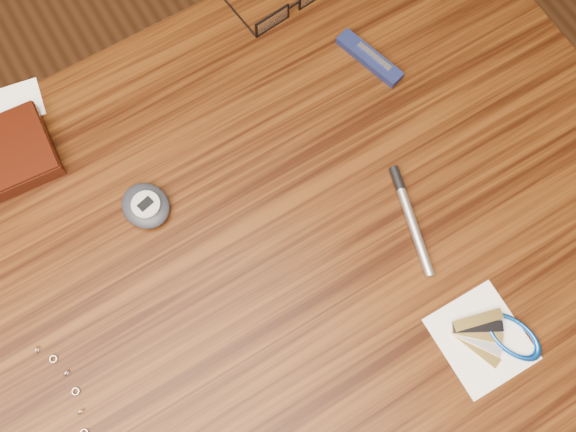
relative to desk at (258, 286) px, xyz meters
name	(u,v)px	position (x,y,z in m)	size (l,w,h in m)	color
ground	(271,346)	(0.00, 0.00, -0.65)	(3.80, 3.80, 0.00)	#472814
desk	(258,286)	(0.00, 0.00, 0.00)	(1.00, 0.70, 0.75)	#381C08
wallet_and_card	(2,156)	(-0.19, 0.27, 0.11)	(0.14, 0.16, 0.03)	black
eyeglasses	(290,4)	(0.22, 0.28, 0.11)	(0.14, 0.14, 0.03)	black
pedometer	(146,206)	(-0.07, 0.13, 0.11)	(0.07, 0.07, 0.03)	black
notepad_keys	(497,337)	(0.19, -0.21, 0.11)	(0.11, 0.10, 0.01)	white
pocket_knife	(370,58)	(0.26, 0.16, 0.11)	(0.05, 0.10, 0.01)	#111A3E
silver_pen	(408,212)	(0.19, -0.04, 0.11)	(0.05, 0.14, 0.01)	#B0AFB4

